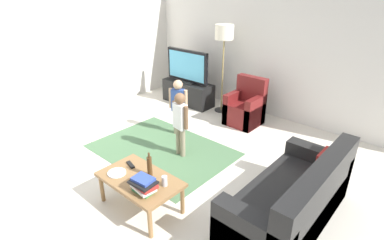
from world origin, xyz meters
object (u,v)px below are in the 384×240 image
Objects in this scene: tv at (187,67)px; coffee_table at (140,182)px; couch at (295,202)px; child_center at (180,119)px; soda_can at (165,181)px; floor_lamp at (224,37)px; tv_remote at (130,165)px; armchair at (246,109)px; tv_stand at (188,93)px; plate at (117,173)px; child_near_tv at (178,102)px; bottle at (150,166)px; book_stack at (144,185)px.

coffee_table is at bearing -56.68° from tv.
couch is 1.80× the size of coffee_table.
couch is at bearing -7.03° from child_center.
floor_lamp is at bearing 115.36° from soda_can.
tv_remote is (1.63, -2.84, -0.42)m from tv.
coffee_table is (0.38, -2.92, 0.07)m from armchair.
tv is at bearing 135.43° from tv_remote.
couch is at bearing 32.91° from coffee_table.
tv_stand is 3.53m from coffee_table.
tv is 3.99m from couch.
plate is (-1.77, -1.09, 0.14)m from couch.
armchair is at bearing -1.46° from tv_stand.
child_center reaches higher than coffee_table.
couch reaches higher than soda_can.
tv is 2.25m from child_center.
floor_lamp is 10.47× the size of tv_remote.
child_near_tv is 2.00m from coffee_table.
tv_remote reaches higher than coffee_table.
tv_stand is at bearing 90.00° from tv.
bottle reaches higher than soda_can.
coffee_table is (1.02, -1.71, -0.24)m from child_near_tv.
child_center is 3.45× the size of book_stack.
child_near_tv reaches higher than armchair.
book_stack is at bearing -54.08° from bottle.
floor_lamp is 3.50m from coffee_table.
child_near_tv is 1.98m from plate.
tv_remote is 0.62m from soda_can.
book_stack is 1.37× the size of plate.
child_near_tv is (-2.51, 0.74, 0.32)m from couch.
couch is (3.42, -1.97, -0.56)m from tv.
child_center is at bearing -50.23° from tv.
floor_lamp reaches higher than book_stack.
coffee_table is at bearing -162.65° from soda_can.
couch is at bearing 41.33° from tv_remote.
tv is 1.09m from floor_lamp.
floor_lamp reaches higher than tv_remote.
soda_can is (1.43, -3.01, -1.06)m from floor_lamp.
book_stack is at bearing -78.71° from armchair.
soda_can is at bearing -143.55° from couch.
tv_remote is at bearing 180.00° from soda_can.
child_center is 1.04× the size of coffee_table.
tv_remote is 1.42× the size of soda_can.
tv is at bearing 128.43° from soda_can.
plate is at bearing -156.78° from coffee_table.
plate is (-0.50, -0.00, -0.07)m from book_stack.
book_stack reaches higher than plate.
child_near_tv reaches higher than book_stack.
soda_can is (0.62, 0.00, 0.05)m from tv_remote.
couch is 1.47m from soda_can.
tv_stand is at bearing 123.13° from coffee_table.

